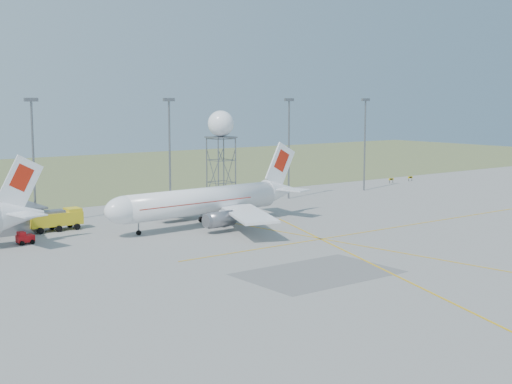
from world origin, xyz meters
TOP-DOWN VIEW (x-y plane):
  - grass_strip at (0.00, 140.00)m, footprint 400.00×120.00m
  - mast_a at (-35.00, 66.00)m, footprint 2.20×0.50m
  - mast_b at (-10.00, 66.00)m, footprint 2.20×0.50m
  - mast_c at (18.00, 66.00)m, footprint 2.20×0.50m
  - mast_d at (40.00, 66.00)m, footprint 2.20×0.50m
  - taxi_sign_near at (55.60, 72.00)m, footprint 1.60×0.17m
  - taxi_sign_far at (62.60, 72.00)m, footprint 1.60×0.17m
  - airliner_main at (-13.23, 49.57)m, footprint 37.92×36.80m
  - radar_tower at (2.48, 67.85)m, footprint 5.01×5.01m
  - fire_truck at (-33.89, 60.00)m, footprint 8.25×3.30m
  - baggage_tug at (-41.49, 52.61)m, footprint 2.33×1.86m

SIDE VIEW (x-z plane):
  - grass_strip at x=0.00m, z-range 0.00..0.03m
  - baggage_tug at x=-41.49m, z-range -0.22..1.58m
  - taxi_sign_near at x=55.60m, z-range 0.29..1.49m
  - taxi_sign_far at x=62.60m, z-range 0.29..1.49m
  - fire_truck at x=-33.89m, z-range -0.07..3.23m
  - airliner_main at x=-13.23m, z-range -2.50..10.40m
  - radar_tower at x=2.48m, z-range 1.11..19.26m
  - mast_a at x=-35.00m, z-range 1.82..22.32m
  - mast_b at x=-10.00m, z-range 1.82..22.32m
  - mast_c at x=18.00m, z-range 1.82..22.32m
  - mast_d at x=40.00m, z-range 1.82..22.32m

